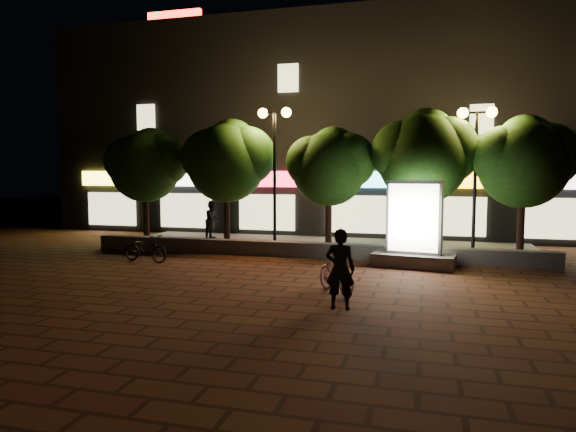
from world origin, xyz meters
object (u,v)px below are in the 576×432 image
(tree_far_right, at_px, (525,158))
(street_lamp_left, at_px, (275,142))
(pedestrian, at_px, (212,220))
(tree_left, at_px, (228,158))
(tree_mid, at_px, (331,164))
(tree_far_left, at_px, (147,163))
(street_lamp_right, at_px, (476,143))
(rider, at_px, (340,269))
(scooter_parked, at_px, (145,248))
(scooter_pink, at_px, (336,274))
(ad_kiosk, at_px, (414,232))
(tree_right, at_px, (425,153))

(tree_far_right, relative_size, street_lamp_left, 0.92)
(tree_far_right, distance_m, pedestrian, 12.25)
(tree_left, xyz_separation_m, tree_mid, (4.00, -0.00, -0.23))
(pedestrian, bearing_deg, tree_far_left, 133.34)
(street_lamp_right, relative_size, pedestrian, 3.07)
(rider, relative_size, scooter_parked, 1.02)
(tree_left, bearing_deg, scooter_pink, -50.54)
(street_lamp_right, distance_m, scooter_parked, 11.46)
(tree_left, bearing_deg, ad_kiosk, -18.19)
(scooter_pink, bearing_deg, street_lamp_left, 79.91)
(street_lamp_right, relative_size, ad_kiosk, 1.87)
(scooter_parked, distance_m, pedestrian, 5.38)
(scooter_pink, bearing_deg, tree_far_left, 105.07)
(tree_far_right, distance_m, rider, 9.50)
(tree_far_left, relative_size, street_lamp_left, 0.89)
(tree_mid, relative_size, street_lamp_right, 0.90)
(tree_far_right, xyz_separation_m, scooter_pink, (-5.17, -6.48, -2.88))
(pedestrian, bearing_deg, street_lamp_right, -94.04)
(tree_far_left, relative_size, ad_kiosk, 1.74)
(ad_kiosk, bearing_deg, scooter_parked, -170.32)
(tree_right, xyz_separation_m, scooter_parked, (-8.71, -3.76, -3.12))
(scooter_pink, height_order, scooter_parked, scooter_pink)
(tree_left, bearing_deg, pedestrian, 130.85)
(tree_left, distance_m, tree_right, 7.30)
(tree_far_right, xyz_separation_m, pedestrian, (-11.88, 1.60, -2.48))
(tree_mid, xyz_separation_m, tree_far_right, (6.50, 0.00, 0.15))
(rider, bearing_deg, tree_far_left, -38.32)
(tree_far_right, bearing_deg, rider, -121.94)
(scooter_pink, relative_size, rider, 0.94)
(ad_kiosk, xyz_separation_m, scooter_pink, (-1.72, -4.16, -0.58))
(tree_left, distance_m, pedestrian, 3.32)
(scooter_parked, bearing_deg, tree_mid, -45.23)
(tree_right, bearing_deg, pedestrian, 169.54)
(tree_mid, relative_size, tree_far_right, 0.95)
(scooter_pink, bearing_deg, rider, -114.88)
(tree_far_left, bearing_deg, rider, -40.35)
(tree_right, bearing_deg, ad_kiosk, -96.06)
(tree_mid, relative_size, tree_right, 0.89)
(tree_right, bearing_deg, tree_far_left, -180.00)
(tree_far_left, distance_m, street_lamp_left, 5.50)
(tree_far_right, distance_m, street_lamp_left, 8.58)
(tree_right, height_order, rider, tree_right)
(tree_far_right, bearing_deg, street_lamp_left, -178.24)
(street_lamp_left, xyz_separation_m, scooter_pink, (3.39, -6.22, -3.54))
(tree_left, bearing_deg, street_lamp_left, -7.70)
(tree_mid, height_order, scooter_pink, tree_mid)
(ad_kiosk, distance_m, scooter_pink, 4.54)
(street_lamp_right, height_order, pedestrian, street_lamp_right)
(ad_kiosk, relative_size, pedestrian, 1.64)
(tree_mid, relative_size, ad_kiosk, 1.69)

